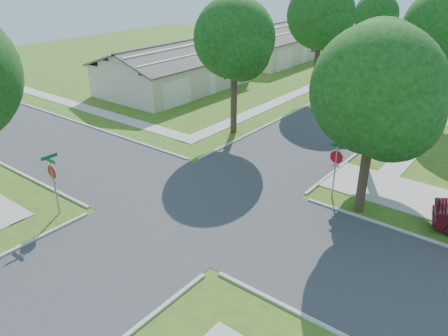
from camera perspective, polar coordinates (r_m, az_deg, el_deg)
name	(u,v)px	position (r m, az deg, el deg)	size (l,w,h in m)	color
ground	(201,204)	(21.37, -3.08, -4.76)	(100.00, 100.00, 0.00)	#355E19
road_ns	(201,204)	(21.37, -3.08, -4.75)	(7.00, 100.00, 0.02)	#333335
sidewalk_nw	(324,81)	(45.18, 12.98, 10.97)	(1.20, 40.00, 0.04)	#9E9B91
driveway	(412,196)	(23.94, 23.29, -3.40)	(8.80, 3.60, 0.05)	#9E9B91
stop_sign_sw	(52,174)	(21.11, -21.50, -0.79)	(1.05, 0.80, 2.98)	gray
stop_sign_ne	(336,159)	(21.85, 14.45, 1.10)	(1.05, 0.80, 2.98)	gray
tree_e_near	(380,70)	(24.62, 19.73, 12.02)	(4.97, 4.80, 8.28)	#38281C
tree_e_mid	(442,31)	(35.97, 26.56, 15.67)	(5.59, 5.40, 9.21)	#38281C
tree_w_near	(235,42)	(28.81, 1.46, 16.13)	(5.38, 5.20, 8.97)	#38281C
tree_w_mid	(321,19)	(39.00, 12.59, 18.52)	(5.80, 5.60, 9.56)	#38281C
tree_w_far	(376,17)	(51.06, 19.27, 18.12)	(4.76, 4.60, 8.04)	#38281C
tree_ne_corner	(377,96)	(19.70, 19.38, 8.88)	(5.80, 5.60, 8.66)	#38281C
house_nw_near	(174,72)	(41.42, -6.52, 12.30)	(8.42, 13.60, 4.23)	#B7AE90
house_nw_far	(272,47)	(54.65, 6.35, 15.44)	(8.42, 13.60, 4.23)	#B7AE90
car_curb_east	(405,94)	(39.96, 22.53, 8.95)	(1.77, 4.40, 1.50)	black
car_curb_west	(400,57)	(56.55, 21.96, 13.33)	(1.99, 4.90, 1.42)	black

